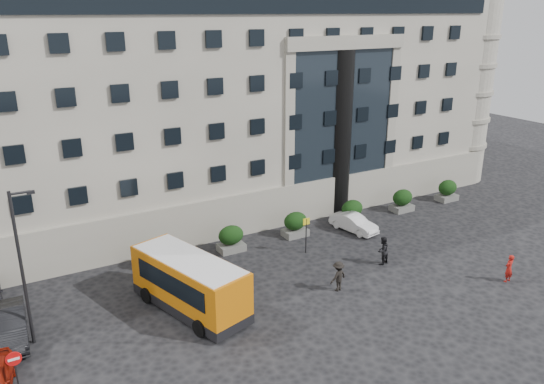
{
  "coord_description": "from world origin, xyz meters",
  "views": [
    {
      "loc": [
        -12.84,
        -22.53,
        15.73
      ],
      "look_at": [
        2.62,
        4.62,
        5.0
      ],
      "focal_mm": 35.0,
      "sensor_mm": 36.0,
      "label": 1
    }
  ],
  "objects_px": {
    "street_lamp": "(22,264)",
    "pedestrian_c": "(338,276)",
    "parked_car_b": "(8,326)",
    "hedge_b": "(231,238)",
    "hedge_f": "(447,190)",
    "hedge_a": "(158,255)",
    "no_entry_sign": "(15,366)",
    "pedestrian_a": "(509,268)",
    "white_taxi": "(354,223)",
    "pedestrian_b": "(383,251)",
    "hedge_e": "(402,200)",
    "hedge_c": "(295,224)",
    "minibus": "(190,282)",
    "bus_stop_sign": "(306,229)",
    "hedge_d": "(352,211)"
  },
  "relations": [
    {
      "from": "hedge_b",
      "to": "parked_car_b",
      "type": "xyz_separation_m",
      "value": [
        -14.2,
        -3.93,
        -0.14
      ]
    },
    {
      "from": "hedge_c",
      "to": "street_lamp",
      "type": "height_order",
      "value": "street_lamp"
    },
    {
      "from": "no_entry_sign",
      "to": "parked_car_b",
      "type": "height_order",
      "value": "no_entry_sign"
    },
    {
      "from": "hedge_b",
      "to": "parked_car_b",
      "type": "bearing_deg",
      "value": -164.53
    },
    {
      "from": "hedge_f",
      "to": "hedge_b",
      "type": "bearing_deg",
      "value": 180.0
    },
    {
      "from": "white_taxi",
      "to": "hedge_f",
      "type": "bearing_deg",
      "value": -4.6
    },
    {
      "from": "hedge_b",
      "to": "hedge_e",
      "type": "height_order",
      "value": "same"
    },
    {
      "from": "hedge_f",
      "to": "pedestrian_b",
      "type": "xyz_separation_m",
      "value": [
        -13.1,
        -6.69,
        0.02
      ]
    },
    {
      "from": "hedge_b",
      "to": "hedge_f",
      "type": "distance_m",
      "value": 20.8
    },
    {
      "from": "hedge_b",
      "to": "pedestrian_b",
      "type": "relative_size",
      "value": 0.97
    },
    {
      "from": "pedestrian_a",
      "to": "pedestrian_c",
      "type": "height_order",
      "value": "pedestrian_c"
    },
    {
      "from": "street_lamp",
      "to": "pedestrian_b",
      "type": "distance_m",
      "value": 21.21
    },
    {
      "from": "hedge_b",
      "to": "bus_stop_sign",
      "type": "distance_m",
      "value": 5.19
    },
    {
      "from": "pedestrian_b",
      "to": "hedge_f",
      "type": "bearing_deg",
      "value": -166.98
    },
    {
      "from": "pedestrian_a",
      "to": "pedestrian_b",
      "type": "relative_size",
      "value": 0.93
    },
    {
      "from": "white_taxi",
      "to": "pedestrian_c",
      "type": "relative_size",
      "value": 2.1
    },
    {
      "from": "hedge_c",
      "to": "minibus",
      "type": "xyz_separation_m",
      "value": [
        -10.42,
        -5.74,
        0.78
      ]
    },
    {
      "from": "pedestrian_a",
      "to": "pedestrian_b",
      "type": "xyz_separation_m",
      "value": [
        -5.1,
        5.64,
        0.06
      ]
    },
    {
      "from": "minibus",
      "to": "parked_car_b",
      "type": "bearing_deg",
      "value": 152.11
    },
    {
      "from": "no_entry_sign",
      "to": "white_taxi",
      "type": "bearing_deg",
      "value": 17.43
    },
    {
      "from": "hedge_a",
      "to": "hedge_f",
      "type": "height_order",
      "value": "same"
    },
    {
      "from": "hedge_a",
      "to": "bus_stop_sign",
      "type": "bearing_deg",
      "value": -16.42
    },
    {
      "from": "hedge_c",
      "to": "pedestrian_a",
      "type": "bearing_deg",
      "value": -58.35
    },
    {
      "from": "pedestrian_a",
      "to": "white_taxi",
      "type": "bearing_deg",
      "value": -78.32
    },
    {
      "from": "hedge_f",
      "to": "minibus",
      "type": "bearing_deg",
      "value": -167.57
    },
    {
      "from": "pedestrian_b",
      "to": "pedestrian_a",
      "type": "bearing_deg",
      "value": 118.06
    },
    {
      "from": "bus_stop_sign",
      "to": "no_entry_sign",
      "type": "height_order",
      "value": "bus_stop_sign"
    },
    {
      "from": "bus_stop_sign",
      "to": "hedge_e",
      "type": "bearing_deg",
      "value": 13.92
    },
    {
      "from": "bus_stop_sign",
      "to": "pedestrian_a",
      "type": "height_order",
      "value": "bus_stop_sign"
    },
    {
      "from": "street_lamp",
      "to": "parked_car_b",
      "type": "xyz_separation_m",
      "value": [
        -1.06,
        0.87,
        -3.58
      ]
    },
    {
      "from": "hedge_a",
      "to": "hedge_e",
      "type": "height_order",
      "value": "same"
    },
    {
      "from": "parked_car_b",
      "to": "pedestrian_a",
      "type": "bearing_deg",
      "value": -14.44
    },
    {
      "from": "pedestrian_c",
      "to": "hedge_a",
      "type": "bearing_deg",
      "value": -56.24
    },
    {
      "from": "hedge_b",
      "to": "no_entry_sign",
      "type": "bearing_deg",
      "value": -148.1
    },
    {
      "from": "pedestrian_b",
      "to": "no_entry_sign",
      "type": "bearing_deg",
      "value": -8.41
    },
    {
      "from": "street_lamp",
      "to": "pedestrian_c",
      "type": "relative_size",
      "value": 4.32
    },
    {
      "from": "hedge_a",
      "to": "hedge_b",
      "type": "xyz_separation_m",
      "value": [
        5.2,
        0.0,
        0.0
      ]
    },
    {
      "from": "hedge_d",
      "to": "parked_car_b",
      "type": "bearing_deg",
      "value": -170.92
    },
    {
      "from": "minibus",
      "to": "parked_car_b",
      "type": "distance_m",
      "value": 9.21
    },
    {
      "from": "hedge_c",
      "to": "bus_stop_sign",
      "type": "bearing_deg",
      "value": -107.82
    },
    {
      "from": "hedge_f",
      "to": "pedestrian_c",
      "type": "distance_m",
      "value": 19.43
    },
    {
      "from": "no_entry_sign",
      "to": "pedestrian_c",
      "type": "height_order",
      "value": "no_entry_sign"
    },
    {
      "from": "parked_car_b",
      "to": "pedestrian_c",
      "type": "height_order",
      "value": "pedestrian_c"
    },
    {
      "from": "hedge_f",
      "to": "pedestrian_c",
      "type": "xyz_separation_m",
      "value": [
        -17.68,
        -8.06,
        -0.0
      ]
    },
    {
      "from": "bus_stop_sign",
      "to": "pedestrian_c",
      "type": "height_order",
      "value": "bus_stop_sign"
    },
    {
      "from": "hedge_d",
      "to": "street_lamp",
      "type": "distance_m",
      "value": 24.27
    },
    {
      "from": "hedge_a",
      "to": "white_taxi",
      "type": "bearing_deg",
      "value": -5.44
    },
    {
      "from": "parked_car_b",
      "to": "pedestrian_b",
      "type": "height_order",
      "value": "pedestrian_b"
    },
    {
      "from": "hedge_e",
      "to": "pedestrian_b",
      "type": "distance_m",
      "value": 10.35
    },
    {
      "from": "hedge_a",
      "to": "parked_car_b",
      "type": "height_order",
      "value": "hedge_a"
    }
  ]
}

